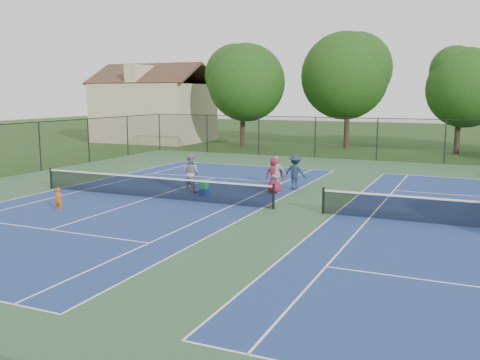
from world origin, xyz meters
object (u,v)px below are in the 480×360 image
at_px(tree_back_a, 243,78).
at_px(bystander_a, 276,175).
at_px(bystander_b, 295,172).
at_px(bystander_c, 275,175).
at_px(tree_back_b, 348,71).
at_px(ball_hopper, 204,184).
at_px(tree_back_c, 461,83).
at_px(clapboard_house, 154,110).
at_px(instructor, 191,173).
at_px(ball_crate, 204,192).
at_px(child_player, 59,200).

xyz_separation_m(tree_back_a, bystander_a, (10.82, -20.61, -5.14)).
height_order(bystander_b, bystander_c, bystander_c).
distance_m(tree_back_b, ball_hopper, 25.27).
height_order(tree_back_c, bystander_a, tree_back_c).
bearing_deg(bystander_a, clapboard_house, -45.51).
bearing_deg(instructor, tree_back_a, -61.02).
distance_m(tree_back_a, bystander_c, 23.79).
xyz_separation_m(bystander_a, ball_crate, (-2.90, -1.89, -0.73)).
bearing_deg(instructor, tree_back_b, -83.42).
xyz_separation_m(bystander_a, ball_hopper, (-2.90, -1.89, -0.37)).
relative_size(tree_back_a, bystander_a, 5.12).
height_order(tree_back_b, ball_crate, tree_back_b).
bearing_deg(tree_back_c, ball_crate, -113.22).
bearing_deg(tree_back_b, bystander_b, -83.75).
xyz_separation_m(child_player, bystander_b, (7.18, 8.63, 0.38)).
bearing_deg(child_player, tree_back_b, 73.51).
xyz_separation_m(tree_back_a, bystander_c, (10.73, -20.59, -5.16)).
bearing_deg(instructor, bystander_b, -136.95).
bearing_deg(ball_crate, clapboard_house, 127.32).
xyz_separation_m(clapboard_house, ball_hopper, (17.92, -23.50, -2.57)).
height_order(tree_back_b, bystander_b, tree_back_b).
bearing_deg(child_player, bystander_b, 42.93).
xyz_separation_m(tree_back_a, bystander_b, (11.34, -19.32, -5.17)).
height_order(tree_back_a, child_player, tree_back_a).
distance_m(tree_back_c, ball_hopper, 26.05).
distance_m(ball_crate, ball_hopper, 0.36).
height_order(bystander_c, ball_crate, bystander_c).
xyz_separation_m(tree_back_c, clapboard_house, (-28.00, -0.00, -2.39)).
distance_m(bystander_b, ball_hopper, 4.69).
relative_size(tree_back_a, instructor, 4.93).
bearing_deg(tree_back_b, ball_crate, -92.53).
distance_m(tree_back_b, bystander_a, 23.39).
xyz_separation_m(child_player, ball_crate, (3.76, 5.44, -0.33)).
bearing_deg(clapboard_house, child_player, -63.93).
xyz_separation_m(clapboard_house, ball_crate, (17.92, -23.50, -2.93)).
xyz_separation_m(child_player, bystander_c, (6.57, 7.35, 0.39)).
distance_m(child_player, ball_crate, 6.62).
relative_size(tree_back_b, child_player, 10.26).
height_order(tree_back_c, ball_crate, tree_back_c).
relative_size(child_player, bystander_b, 0.56).
bearing_deg(tree_back_a, bystander_c, -62.48).
distance_m(child_player, ball_hopper, 6.61).
relative_size(tree_back_c, clapboard_house, 0.78).
relative_size(tree_back_b, bystander_b, 5.75).
bearing_deg(clapboard_house, bystander_c, -46.17).
bearing_deg(ball_crate, tree_back_b, 87.47).
height_order(child_player, ball_crate, child_player).
bearing_deg(bystander_a, ball_hopper, 33.68).
bearing_deg(bystander_a, tree_back_c, -107.82).
bearing_deg(bystander_b, ball_hopper, 44.49).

